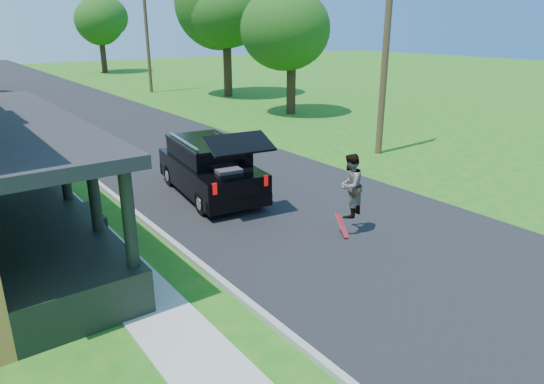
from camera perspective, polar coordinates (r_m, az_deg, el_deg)
ground at (r=12.04m, az=14.04°, el=-7.08°), size 140.00×140.00×0.00m
street at (r=28.54m, az=-18.32°, el=7.66°), size 8.00×120.00×0.02m
curb at (r=27.61m, az=-26.31°, el=6.29°), size 0.15×120.00×0.12m
black_suv at (r=15.49m, az=-7.28°, el=2.85°), size 2.55×5.27×2.36m
skateboarder at (r=12.44m, az=9.16°, el=0.74°), size 0.98×0.88×1.66m
skateboard at (r=12.65m, az=8.22°, el=-4.00°), size 0.29×0.55×0.57m
tree_right_near at (r=29.85m, az=2.25°, el=18.73°), size 5.67×5.76×7.66m
tree_right_far at (r=59.83m, az=-19.74°, el=18.99°), size 7.27×7.45×9.39m
utility_pole_near at (r=20.60m, az=13.36°, el=17.52°), size 1.66×0.46×9.30m
utility_pole_far at (r=40.87m, az=-14.61°, el=18.69°), size 1.60×0.38×10.32m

